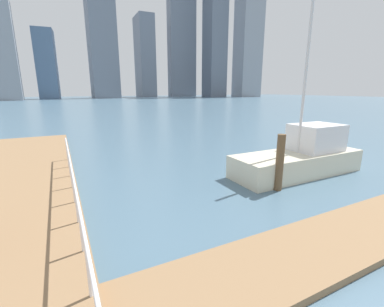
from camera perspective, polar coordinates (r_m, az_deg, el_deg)
ground_plane at (r=12.56m, az=-10.57°, el=-3.53°), size 300.00×300.00×0.00m
floating_dock at (r=7.87m, az=30.47°, el=-15.55°), size 12.55×2.00×0.18m
dock_piling_0 at (r=10.14m, az=18.69°, el=-1.95°), size 0.30×0.30×2.14m
moored_boat_2 at (r=12.67m, az=22.94°, el=-0.56°), size 6.23×2.04×7.45m
skyline_tower_1 at (r=114.30m, az=-36.12°, el=17.64°), size 8.12×7.63×32.54m
skyline_tower_2 at (r=121.10m, az=-29.26°, el=16.58°), size 7.70×9.50×26.04m
skyline_tower_4 at (r=141.16m, az=-10.32°, el=20.00°), size 7.99×14.25×38.69m
skyline_tower_5 at (r=150.34m, az=-2.33°, el=27.19°), size 14.31×8.14×76.83m
skyline_tower_6 at (r=143.08m, az=5.08°, el=25.80°), size 9.59×11.62×66.89m
skyline_tower_7 at (r=145.96m, az=12.35°, el=24.28°), size 12.18×9.20×61.72m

